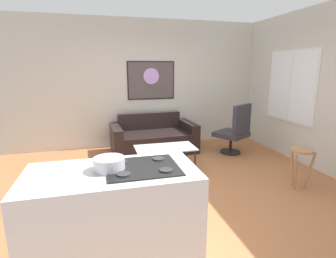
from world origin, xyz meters
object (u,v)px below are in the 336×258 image
(armchair, at_px, (235,130))
(bar_stool, at_px, (301,157))
(couch, at_px, (153,139))
(coffee_table, at_px, (165,149))
(mixing_bowl, at_px, (109,164))
(wall_painting, at_px, (151,80))

(armchair, relative_size, bar_stool, 1.73)
(couch, relative_size, coffee_table, 1.76)
(coffee_table, bearing_deg, couch, 88.56)
(coffee_table, height_order, bar_stool, bar_stool)
(bar_stool, distance_m, mixing_bowl, 2.96)
(wall_painting, bearing_deg, armchair, -36.79)
(bar_stool, bearing_deg, wall_painting, 120.48)
(couch, relative_size, mixing_bowl, 6.95)
(coffee_table, relative_size, bar_stool, 1.69)
(couch, relative_size, bar_stool, 2.98)
(mixing_bowl, xyz_separation_m, wall_painting, (1.10, 3.76, 0.50))
(armchair, height_order, bar_stool, armchair)
(bar_stool, relative_size, wall_painting, 0.57)
(couch, height_order, armchair, armchair)
(coffee_table, bearing_deg, armchair, 18.83)
(armchair, bearing_deg, coffee_table, -161.17)
(couch, bearing_deg, bar_stool, -53.13)
(couch, bearing_deg, wall_painting, 82.02)
(coffee_table, relative_size, wall_painting, 0.96)
(couch, distance_m, coffee_table, 1.19)
(couch, distance_m, armchair, 1.73)
(coffee_table, xyz_separation_m, wall_painting, (0.10, 1.69, 1.09))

